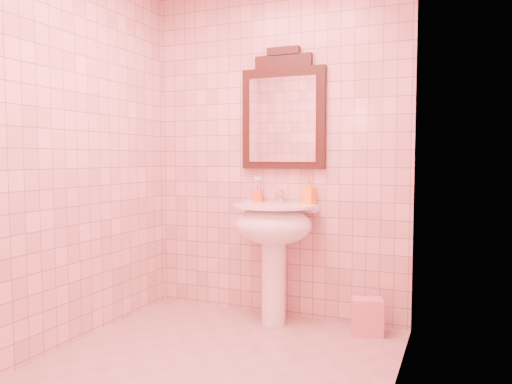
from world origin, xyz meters
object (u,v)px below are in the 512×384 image
at_px(towel, 367,317).
at_px(mirror, 283,113).
at_px(soap_dispenser, 309,192).
at_px(pedestal_sink, 273,233).
at_px(toothbrush_cup, 258,196).

bearing_deg(towel, mirror, 165.33).
bearing_deg(soap_dispenser, towel, -3.20).
height_order(pedestal_sink, mirror, mirror).
relative_size(mirror, towel, 3.55).
distance_m(mirror, soap_dispenser, 0.62).
bearing_deg(pedestal_sink, soap_dispenser, 35.28).
distance_m(mirror, towel, 1.56).
xyz_separation_m(soap_dispenser, towel, (0.45, -0.13, -0.83)).
relative_size(mirror, soap_dispenser, 5.01).
xyz_separation_m(mirror, soap_dispenser, (0.22, -0.05, -0.58)).
distance_m(pedestal_sink, toothbrush_cup, 0.36).
bearing_deg(pedestal_sink, toothbrush_cup, 138.01).
xyz_separation_m(toothbrush_cup, soap_dispenser, (0.41, -0.02, 0.04)).
distance_m(pedestal_sink, soap_dispenser, 0.39).
relative_size(toothbrush_cup, towel, 0.66).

